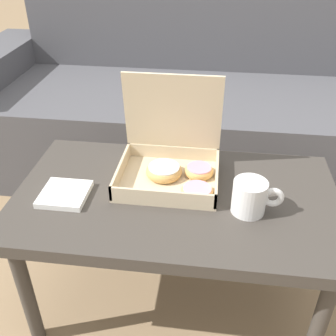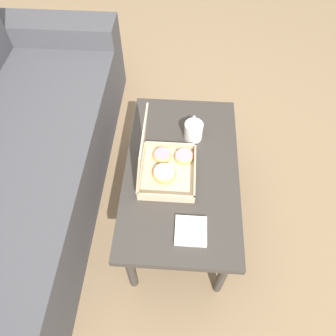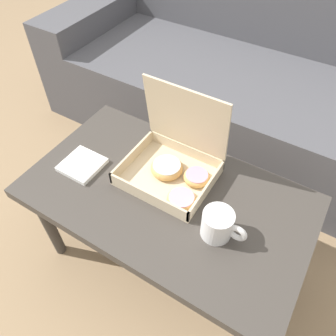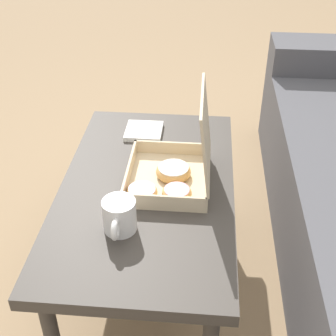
# 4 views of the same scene
# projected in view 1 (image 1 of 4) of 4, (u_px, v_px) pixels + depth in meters

# --- Properties ---
(ground_plane) EXTENTS (12.00, 12.00, 0.00)m
(ground_plane) POSITION_uv_depth(u_px,v_px,m) (179.00, 267.00, 1.55)
(ground_plane) COLOR #937756
(couch) EXTENTS (2.39, 0.89, 0.88)m
(couch) POSITION_uv_depth(u_px,v_px,m) (196.00, 109.00, 2.09)
(couch) COLOR #4C4C51
(couch) RESTS_ON ground_plane
(coffee_table) EXTENTS (0.97, 0.56, 0.46)m
(coffee_table) POSITION_uv_depth(u_px,v_px,m) (176.00, 207.00, 1.21)
(coffee_table) COLOR #3D3833
(coffee_table) RESTS_ON ground_plane
(pastry_box) EXTENTS (0.31, 0.27, 0.32)m
(pastry_box) POSITION_uv_depth(u_px,v_px,m) (175.00, 163.00, 1.23)
(pastry_box) COLOR beige
(pastry_box) RESTS_ON coffee_table
(coffee_mug) EXTENTS (0.14, 0.10, 0.10)m
(coffee_mug) POSITION_uv_depth(u_px,v_px,m) (251.00, 197.00, 1.09)
(coffee_mug) COLOR white
(coffee_mug) RESTS_ON coffee_table
(napkin_stack) EXTENTS (0.14, 0.14, 0.02)m
(napkin_stack) POSITION_uv_depth(u_px,v_px,m) (65.00, 194.00, 1.17)
(napkin_stack) COLOR white
(napkin_stack) RESTS_ON coffee_table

